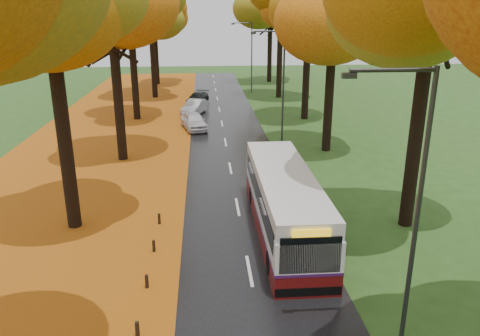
{
  "coord_description": "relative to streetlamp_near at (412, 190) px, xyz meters",
  "views": [
    {
      "loc": [
        -1.57,
        -3.26,
        9.3
      ],
      "look_at": [
        0.0,
        16.44,
        2.6
      ],
      "focal_mm": 35.0,
      "sensor_mm": 36.0,
      "label": 1
    }
  ],
  "objects": [
    {
      "name": "road",
      "position": [
        -3.95,
        17.0,
        -4.69
      ],
      "size": [
        6.5,
        90.0,
        0.04
      ],
      "primitive_type": "cube",
      "color": "black",
      "rests_on": "ground"
    },
    {
      "name": "centre_line",
      "position": [
        -3.95,
        17.0,
        -4.67
      ],
      "size": [
        0.12,
        90.0,
        0.01
      ],
      "primitive_type": "cube",
      "color": "silver",
      "rests_on": "road"
    },
    {
      "name": "leaf_verge",
      "position": [
        -12.95,
        17.0,
        -4.7
      ],
      "size": [
        12.0,
        90.0,
        0.02
      ],
      "primitive_type": "cube",
      "color": "#863C0C",
      "rests_on": "ground"
    },
    {
      "name": "leaf_drift",
      "position": [
        -7.0,
        17.0,
        -4.67
      ],
      "size": [
        0.9,
        90.0,
        0.01
      ],
      "primitive_type": "cube",
      "color": "#B36012",
      "rests_on": "road"
    },
    {
      "name": "trees_left",
      "position": [
        -11.13,
        19.06,
        4.82
      ],
      "size": [
        9.2,
        74.0,
        13.88
      ],
      "color": "black",
      "rests_on": "ground"
    },
    {
      "name": "trees_right",
      "position": [
        3.24,
        18.91,
        4.98
      ],
      "size": [
        9.3,
        74.2,
        13.96
      ],
      "color": "black",
      "rests_on": "ground"
    },
    {
      "name": "streetlamp_near",
      "position": [
        0.0,
        0.0,
        0.0
      ],
      "size": [
        2.45,
        0.18,
        8.0
      ],
      "color": "#333538",
      "rests_on": "ground"
    },
    {
      "name": "streetlamp_mid",
      "position": [
        0.0,
        22.0,
        0.0
      ],
      "size": [
        2.45,
        0.18,
        8.0
      ],
      "color": "#333538",
      "rests_on": "ground"
    },
    {
      "name": "streetlamp_far",
      "position": [
        0.0,
        44.0,
        0.0
      ],
      "size": [
        2.45,
        0.18,
        8.0
      ],
      "color": "#333538",
      "rests_on": "ground"
    },
    {
      "name": "bus",
      "position": [
        -2.13,
        7.16,
        -3.26
      ],
      "size": [
        2.39,
        10.28,
        2.7
      ],
      "rotation": [
        0.0,
        0.0,
        -0.0
      ],
      "color": "#590D0E",
      "rests_on": "road"
    },
    {
      "name": "car_white",
      "position": [
        -6.3,
        26.11,
        -3.99
      ],
      "size": [
        2.5,
        4.29,
        1.37
      ],
      "primitive_type": "imported",
      "rotation": [
        0.0,
        0.0,
        0.23
      ],
      "color": "silver",
      "rests_on": "road"
    },
    {
      "name": "car_silver",
      "position": [
        -6.3,
        32.03,
        -4.01
      ],
      "size": [
        2.65,
        4.25,
        1.32
      ],
      "primitive_type": "imported",
      "rotation": [
        0.0,
        0.0,
        -0.34
      ],
      "color": "#919398",
      "rests_on": "road"
    },
    {
      "name": "car_dark",
      "position": [
        -6.06,
        37.26,
        -4.1
      ],
      "size": [
        2.7,
        4.27,
        1.15
      ],
      "primitive_type": "imported",
      "rotation": [
        0.0,
        0.0,
        -0.29
      ],
      "color": "black",
      "rests_on": "road"
    }
  ]
}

